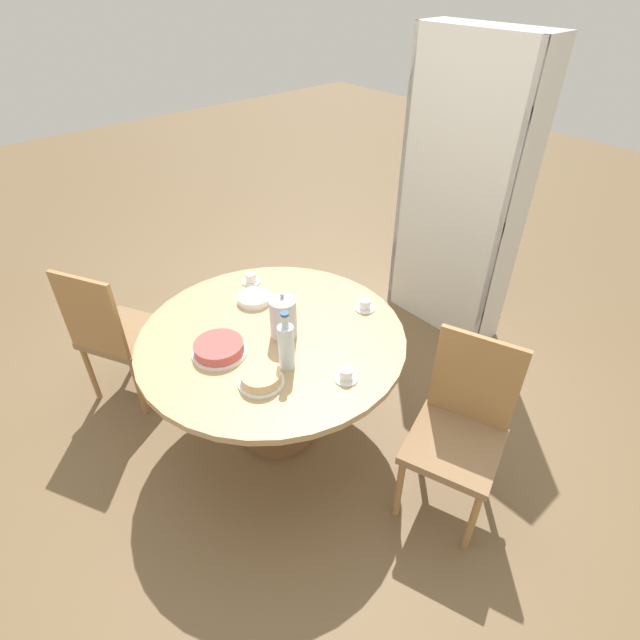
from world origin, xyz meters
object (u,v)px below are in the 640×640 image
object	(u,v)px
cup_b	(346,375)
cake_second	(261,378)
chair_b	(115,332)
bookshelf	(457,203)
cake_main	(219,349)
coffee_pot	(283,317)
cup_c	(365,305)
water_bottle	(286,346)
chair_a	(460,428)
cup_a	(251,279)

from	to	relation	value
cup_b	cake_second	bearing A→B (deg)	-127.27
chair_b	bookshelf	world-z (taller)	bookshelf
cake_main	bookshelf	bearing A→B (deg)	91.30
bookshelf	cake_second	size ratio (longest dim) A/B	9.23
coffee_pot	cup_c	xyz separation A→B (m)	(0.11, 0.48, -0.09)
bookshelf	cup_b	bearing A→B (deg)	110.49
water_bottle	cup_b	xyz separation A→B (m)	(0.25, 0.15, -0.10)
bookshelf	water_bottle	xyz separation A→B (m)	(0.34, -1.72, -0.10)
chair_a	cake_main	size ratio (longest dim) A/B	3.51
chair_a	cake_main	world-z (taller)	chair_a
water_bottle	cup_c	size ratio (longest dim) A/B	2.81
cake_main	cup_b	xyz separation A→B (m)	(0.54, 0.34, -0.01)
chair_a	cup_c	world-z (taller)	chair_a
coffee_pot	cake_main	bearing A→B (deg)	-105.85
coffee_pot	water_bottle	xyz separation A→B (m)	(0.20, -0.14, 0.01)
water_bottle	cake_main	size ratio (longest dim) A/B	1.15
cup_b	water_bottle	bearing A→B (deg)	-148.68
chair_a	cup_a	distance (m)	1.45
coffee_pot	cup_c	size ratio (longest dim) A/B	2.30
water_bottle	cup_b	size ratio (longest dim) A/B	2.81
bookshelf	cup_a	bearing A→B (deg)	74.48
cup_a	cake_second	bearing A→B (deg)	-31.68
bookshelf	coffee_pot	world-z (taller)	bookshelf
bookshelf	water_bottle	distance (m)	1.76
chair_b	cake_main	xyz separation A→B (m)	(0.81, 0.25, 0.25)
chair_a	bookshelf	xyz separation A→B (m)	(-1.02, 1.23, 0.45)
bookshelf	coffee_pot	distance (m)	1.60
chair_a	cake_second	world-z (taller)	chair_a
bookshelf	cup_a	distance (m)	1.49
water_bottle	cup_a	distance (m)	0.80
chair_b	cake_second	world-z (taller)	chair_b
cup_c	cake_main	bearing A→B (deg)	-104.06
chair_a	cake_second	xyz separation A→B (m)	(-0.67, -0.65, 0.25)
coffee_pot	bookshelf	bearing A→B (deg)	94.93
cake_main	cup_a	distance (m)	0.66
water_bottle	cup_c	distance (m)	0.63
chair_b	cup_c	distance (m)	1.49
chair_b	cake_main	bearing A→B (deg)	169.39
bookshelf	cake_main	xyz separation A→B (m)	(0.04, -1.92, -0.20)
chair_b	cup_a	distance (m)	0.86
cup_a	water_bottle	bearing A→B (deg)	-22.20
bookshelf	cup_c	size ratio (longest dim) A/B	17.77
chair_b	cup_a	world-z (taller)	chair_b
chair_b	cup_b	bearing A→B (deg)	176.00
cup_c	cup_a	bearing A→B (deg)	-153.66
chair_b	water_bottle	world-z (taller)	water_bottle
bookshelf	cup_a	xyz separation A→B (m)	(-0.40, -1.42, -0.21)
cake_main	cup_a	bearing A→B (deg)	131.72
coffee_pot	cake_second	xyz separation A→B (m)	(0.21, -0.30, -0.09)
cake_second	bookshelf	bearing A→B (deg)	100.51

